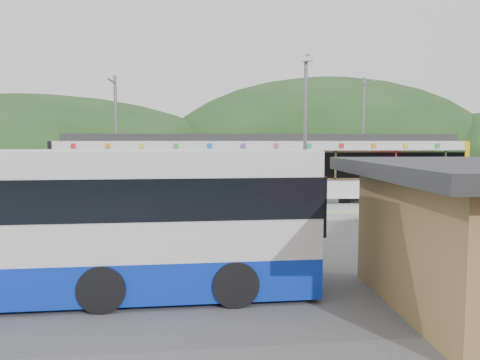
{
  "coord_description": "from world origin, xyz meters",
  "views": [
    {
      "loc": [
        -1.67,
        -17.9,
        3.43
      ],
      "look_at": [
        -0.54,
        1.0,
        1.83
      ],
      "focal_mm": 35.0,
      "sensor_mm": 36.0,
      "label": 1
    }
  ],
  "objects": [
    {
      "name": "ground",
      "position": [
        0.0,
        0.0,
        0.0
      ],
      "size": [
        120.0,
        120.0,
        0.0
      ],
      "primitive_type": "plane",
      "color": "#4C4C4F",
      "rests_on": "ground"
    },
    {
      "name": "catenary_mast_east",
      "position": [
        7.0,
        8.56,
        3.65
      ],
      "size": [
        0.18,
        1.8,
        7.0
      ],
      "color": "slate",
      "rests_on": "ground"
    },
    {
      "name": "train",
      "position": [
        0.85,
        6.0,
        2.06
      ],
      "size": [
        20.44,
        3.01,
        3.74
      ],
      "color": "black",
      "rests_on": "ground"
    },
    {
      "name": "hills",
      "position": [
        6.19,
        5.29,
        0.0
      ],
      "size": [
        146.0,
        149.0,
        26.0
      ],
      "color": "#1E3D19",
      "rests_on": "ground"
    },
    {
      "name": "catenary_mast_west",
      "position": [
        -7.0,
        8.56,
        3.65
      ],
      "size": [
        0.18,
        1.8,
        7.0
      ],
      "color": "slate",
      "rests_on": "ground"
    },
    {
      "name": "bus",
      "position": [
        -5.33,
        -7.49,
        1.55
      ],
      "size": [
        11.92,
        3.41,
        3.21
      ],
      "rotation": [
        0.0,
        0.0,
        0.06
      ],
      "color": "#0C2FC2",
      "rests_on": "ground"
    },
    {
      "name": "yellow_line",
      "position": [
        0.0,
        2.0,
        0.3
      ],
      "size": [
        26.0,
        0.1,
        0.01
      ],
      "primitive_type": "cube",
      "color": "yellow",
      "rests_on": "platform"
    },
    {
      "name": "lamp_post",
      "position": [
        1.32,
        -3.12,
        3.6
      ],
      "size": [
        0.37,
        1.08,
        6.03
      ],
      "rotation": [
        0.0,
        0.0,
        -0.14
      ],
      "color": "slate",
      "rests_on": "ground"
    },
    {
      "name": "platform",
      "position": [
        0.0,
        3.3,
        0.15
      ],
      "size": [
        26.0,
        3.2,
        0.3
      ],
      "primitive_type": "cube",
      "color": "#9E9E99",
      "rests_on": "ground"
    }
  ]
}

